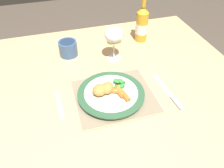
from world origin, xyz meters
name	(u,v)px	position (x,y,z in m)	size (l,w,h in m)	color
dining_table	(99,100)	(0.00, 0.00, 0.65)	(1.26, 1.00, 0.74)	tan
placemat	(114,96)	(0.04, -0.08, 0.74)	(0.30, 0.26, 0.01)	tan
dinner_plate	(111,94)	(0.03, -0.08, 0.76)	(0.26, 0.26, 0.02)	silver
breaded_croquettes	(103,89)	(0.00, -0.08, 0.78)	(0.10, 0.08, 0.04)	#B77F3D
green_beans_pile	(119,84)	(0.07, -0.05, 0.77)	(0.07, 0.08, 0.02)	#338438
glazed_carrots	(120,93)	(0.06, -0.10, 0.78)	(0.06, 0.09, 0.02)	orange
fork	(60,107)	(-0.16, -0.08, 0.74)	(0.02, 0.14, 0.01)	silver
table_knife	(169,93)	(0.25, -0.13, 0.74)	(0.03, 0.22, 0.01)	silver
wine_glass	(114,36)	(0.12, 0.16, 0.86)	(0.09, 0.09, 0.16)	silver
bottle	(142,25)	(0.30, 0.29, 0.83)	(0.06, 0.06, 0.23)	gold
drinking_cup	(68,48)	(-0.08, 0.25, 0.78)	(0.09, 0.09, 0.07)	#385684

